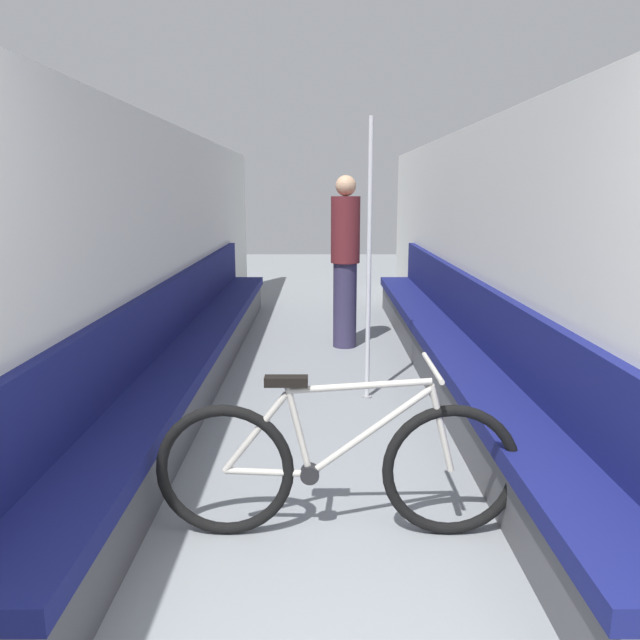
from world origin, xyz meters
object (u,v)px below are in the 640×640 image
at_px(passenger_standing, 345,260).
at_px(bench_seat_row_right, 450,350).
at_px(grab_pole_near, 369,267).
at_px(bench_seat_row_left, 195,350).
at_px(bicycle, 337,466).

bearing_deg(passenger_standing, bench_seat_row_right, -75.17).
relative_size(bench_seat_row_right, grab_pole_near, 3.28).
xyz_separation_m(bench_seat_row_left, bicycle, (1.15, -2.41, 0.05)).
bearing_deg(bench_seat_row_left, bicycle, -64.55).
xyz_separation_m(grab_pole_near, passenger_standing, (-0.12, 1.67, -0.13)).
relative_size(bench_seat_row_right, bicycle, 4.11).
xyz_separation_m(bench_seat_row_right, passenger_standing, (-0.85, 1.29, 0.63)).
xyz_separation_m(bench_seat_row_left, bench_seat_row_right, (2.17, 0.00, 0.00)).
height_order(grab_pole_near, passenger_standing, grab_pole_near).
bearing_deg(grab_pole_near, bench_seat_row_left, 165.28).
relative_size(bench_seat_row_right, passenger_standing, 3.99).
height_order(bench_seat_row_left, bicycle, bench_seat_row_left).
bearing_deg(grab_pole_near, passenger_standing, 93.94).
xyz_separation_m(bench_seat_row_right, grab_pole_near, (-0.73, -0.38, 0.76)).
bearing_deg(passenger_standing, bench_seat_row_left, -154.26).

